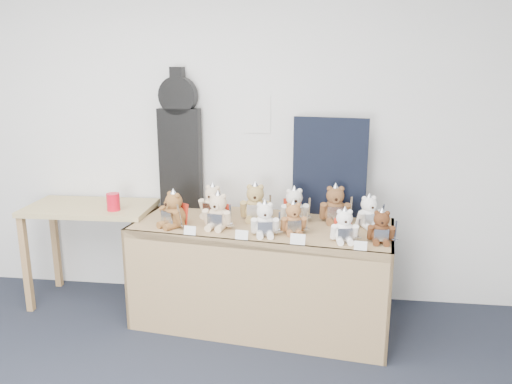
# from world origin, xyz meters

# --- Properties ---
(room_shell) EXTENTS (6.00, 6.00, 6.00)m
(room_shell) POSITION_xyz_m (0.74, 2.49, 1.53)
(room_shell) COLOR white
(room_shell) RESTS_ON floor
(display_table) EXTENTS (1.95, 1.01, 0.78)m
(display_table) POSITION_xyz_m (0.83, 1.93, 0.61)
(display_table) COLOR #94754B
(display_table) RESTS_ON floor
(side_table) EXTENTS (1.00, 0.57, 0.82)m
(side_table) POSITION_xyz_m (-0.56, 2.17, 0.69)
(side_table) COLOR tan
(side_table) RESTS_ON floor
(guitar_case) EXTENTS (0.34, 0.12, 1.11)m
(guitar_case) POSITION_xyz_m (0.13, 2.40, 1.32)
(guitar_case) COLOR black
(guitar_case) RESTS_ON display_table
(navy_board) EXTENTS (0.56, 0.12, 0.75)m
(navy_board) POSITION_xyz_m (1.32, 2.30, 1.15)
(navy_board) COLOR black
(navy_board) RESTS_ON display_table
(red_cup) EXTENTS (0.10, 0.10, 0.13)m
(red_cup) POSITION_xyz_m (-0.32, 2.07, 0.89)
(red_cup) COLOR red
(red_cup) RESTS_ON side_table
(teddy_front_far_left) EXTENTS (0.24, 0.24, 0.29)m
(teddy_front_far_left) POSITION_xyz_m (0.22, 1.86, 0.89)
(teddy_front_far_left) COLOR brown
(teddy_front_far_left) RESTS_ON display_table
(teddy_front_left) EXTENTS (0.24, 0.21, 0.29)m
(teddy_front_left) POSITION_xyz_m (0.54, 1.87, 0.89)
(teddy_front_left) COLOR beige
(teddy_front_left) RESTS_ON display_table
(teddy_front_centre) EXTENTS (0.22, 0.19, 0.26)m
(teddy_front_centre) POSITION_xyz_m (0.89, 1.76, 0.88)
(teddy_front_centre) COLOR silver
(teddy_front_centre) RESTS_ON display_table
(teddy_front_right) EXTENTS (0.21, 0.18, 0.25)m
(teddy_front_right) POSITION_xyz_m (1.07, 1.83, 0.88)
(teddy_front_right) COLOR #915E37
(teddy_front_right) RESTS_ON display_table
(teddy_front_far_right) EXTENTS (0.21, 0.18, 0.25)m
(teddy_front_far_right) POSITION_xyz_m (1.41, 1.70, 0.88)
(teddy_front_far_right) COLOR white
(teddy_front_far_right) RESTS_ON display_table
(teddy_front_end) EXTENTS (0.20, 0.16, 0.24)m
(teddy_front_end) POSITION_xyz_m (1.65, 1.72, 0.87)
(teddy_front_end) COLOR #512F1C
(teddy_front_end) RESTS_ON display_table
(teddy_back_left) EXTENTS (0.23, 0.21, 0.28)m
(teddy_back_left) POSITION_xyz_m (0.44, 2.14, 0.89)
(teddy_back_left) COLOR beige
(teddy_back_left) RESTS_ON display_table
(teddy_back_centre_left) EXTENTS (0.26, 0.21, 0.31)m
(teddy_back_centre_left) POSITION_xyz_m (0.77, 2.11, 0.90)
(teddy_back_centre_left) COLOR #A08650
(teddy_back_centre_left) RESTS_ON display_table
(teddy_back_centre_right) EXTENTS (0.24, 0.22, 0.29)m
(teddy_back_centre_right) POSITION_xyz_m (1.07, 2.09, 0.89)
(teddy_back_centre_right) COLOR silver
(teddy_back_centre_right) RESTS_ON display_table
(teddy_back_right) EXTENTS (0.25, 0.21, 0.31)m
(teddy_back_right) POSITION_xyz_m (1.36, 2.13, 0.90)
(teddy_back_right) COLOR brown
(teddy_back_right) RESTS_ON display_table
(teddy_back_end) EXTENTS (0.22, 0.20, 0.26)m
(teddy_back_end) POSITION_xyz_m (1.60, 2.03, 0.88)
(teddy_back_end) COLOR white
(teddy_back_end) RESTS_ON display_table
(entry_card_a) EXTENTS (0.09, 0.03, 0.06)m
(entry_card_a) POSITION_xyz_m (0.38, 1.69, 0.81)
(entry_card_a) COLOR silver
(entry_card_a) RESTS_ON display_table
(entry_card_b) EXTENTS (0.09, 0.03, 0.06)m
(entry_card_b) POSITION_xyz_m (0.74, 1.64, 0.81)
(entry_card_b) COLOR silver
(entry_card_b) RESTS_ON display_table
(entry_card_c) EXTENTS (0.10, 0.03, 0.07)m
(entry_card_c) POSITION_xyz_m (1.12, 1.60, 0.81)
(entry_card_c) COLOR silver
(entry_card_c) RESTS_ON display_table
(entry_card_d) EXTENTS (0.08, 0.03, 0.06)m
(entry_card_d) POSITION_xyz_m (1.51, 1.55, 0.81)
(entry_card_d) COLOR silver
(entry_card_d) RESTS_ON display_table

